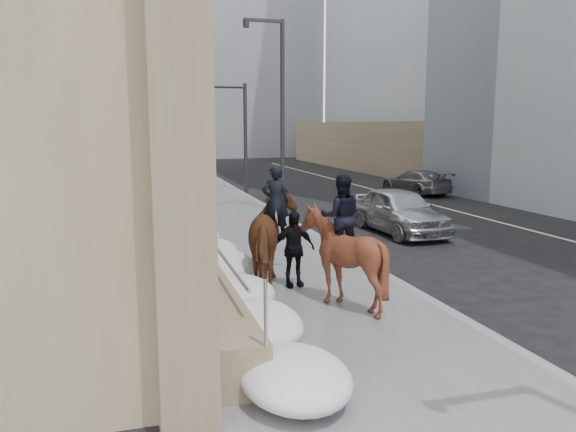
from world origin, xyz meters
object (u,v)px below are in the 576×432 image
(car_silver, at_px, (399,211))
(pedestrian, at_px, (293,249))
(mounted_horse_left, at_px, (274,235))
(mounted_horse_right, at_px, (342,252))
(car_grey, at_px, (416,182))

(car_silver, bearing_deg, pedestrian, -136.27)
(mounted_horse_left, bearing_deg, pedestrian, 152.62)
(mounted_horse_right, distance_m, car_grey, 20.54)
(car_silver, relative_size, car_grey, 1.04)
(mounted_horse_left, bearing_deg, car_grey, -113.97)
(pedestrian, bearing_deg, car_silver, 42.82)
(mounted_horse_left, xyz_separation_m, mounted_horse_right, (0.91, -1.92, -0.02))
(pedestrian, height_order, car_grey, pedestrian)
(pedestrian, xyz_separation_m, car_grey, (11.72, 15.63, -0.33))
(mounted_horse_right, relative_size, car_grey, 0.59)
(mounted_horse_left, xyz_separation_m, car_grey, (12.08, 15.31, -0.60))
(mounted_horse_right, distance_m, pedestrian, 1.71)
(mounted_horse_right, relative_size, car_silver, 0.57)
(mounted_horse_left, bearing_deg, car_silver, -123.79)
(mounted_horse_left, distance_m, car_silver, 7.99)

